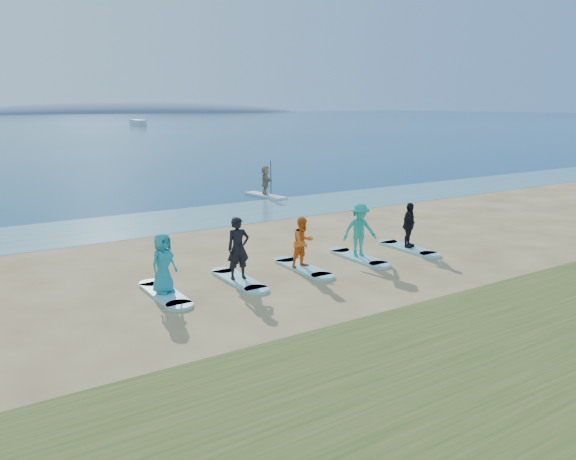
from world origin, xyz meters
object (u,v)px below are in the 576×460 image
paddleboard (266,196)px  paddleboarder (265,180)px  surfboard_1 (239,280)px  student_4 (409,225)px  student_1 (238,248)px  surfboard_3 (359,257)px  student_3 (359,230)px  student_2 (303,242)px  boat_offshore_b (138,126)px  surfboard_0 (165,294)px  surfboard_2 (303,268)px  surfboard_4 (408,248)px  student_0 (163,263)px

paddleboard → paddleboarder: 0.86m
surfboard_1 → student_4: 6.85m
paddleboarder → paddleboard: bearing=0.0°
paddleboard → paddleboarder: (0.00, 0.00, 0.86)m
student_1 → student_4: student_1 is taller
paddleboard → paddleboarder: paddleboarder is taller
surfboard_1 → surfboard_3: same height
student_3 → student_4: student_3 is taller
student_2 → surfboard_1: bearing=172.9°
student_2 → student_3: size_ratio=0.88×
surfboard_3 → boat_offshore_b: bearing=75.2°
boat_offshore_b → surfboard_0: size_ratio=2.54×
paddleboard → surfboard_0: paddleboard is taller
surfboard_0 → surfboard_2: (4.53, 0.00, 0.00)m
student_2 → surfboard_4: size_ratio=0.72×
surfboard_2 → surfboard_3: 2.27m
surfboard_0 → surfboard_2: same height
boat_offshore_b → surfboard_3: bearing=-109.2°
student_2 → surfboard_4: bearing=-7.1°
surfboard_2 → surfboard_4: same height
surfboard_4 → student_4: 0.84m
paddleboarder → student_2: size_ratio=1.01×
student_3 → surfboard_4: 2.46m
boat_offshore_b → student_3: 119.24m
surfboard_2 → student_2: (0.00, 0.00, 0.84)m
surfboard_1 → paddleboarder: bearing=56.4°
student_2 → student_1: bearing=172.9°
boat_offshore_b → surfboard_4: boat_offshore_b is taller
boat_offshore_b → paddleboard: bearing=-108.9°
surfboard_1 → surfboard_3: (4.53, 0.00, 0.00)m
surfboard_0 → student_3: (6.80, 0.00, 0.94)m
paddleboard → student_4: size_ratio=1.88×
paddleboard → surfboard_0: 16.69m
paddleboarder → student_3: (-3.94, -12.77, 0.07)m
paddleboard → student_1: (-8.47, -12.77, 0.94)m
surfboard_0 → boat_offshore_b: bearing=72.1°
student_0 → student_2: bearing=-24.1°
student_2 → student_4: (4.53, 0.00, 0.01)m
surfboard_0 → student_0: bearing=0.0°
paddleboarder → student_2: bearing=172.4°
paddleboard → surfboard_4: 12.88m
paddleboarder → surfboard_2: (-6.21, -12.77, -0.87)m
student_0 → surfboard_4: (9.07, 0.00, -0.86)m
surfboard_0 → student_2: 4.61m
surfboard_2 → student_2: size_ratio=1.39×
student_1 → student_3: (4.53, 0.00, -0.02)m
surfboard_0 → student_4: bearing=0.0°
paddleboarder → boat_offshore_b: bearing=3.9°
student_1 → student_2: (2.27, 0.00, -0.12)m
student_3 → surfboard_0: bearing=-163.0°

